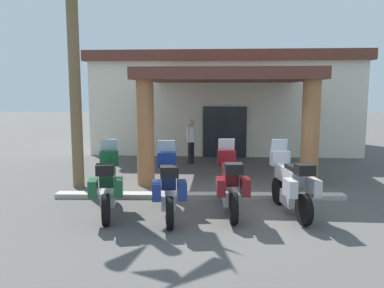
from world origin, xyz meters
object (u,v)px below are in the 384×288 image
object	(u,v)px
motorcycle_blue	(168,186)
palm_tree_roadside	(72,10)
motel_building	(224,101)
motorcycle_green	(108,184)
motorcycle_silver	(291,184)
motorcycle_maroon	(230,183)
pedestrian	(191,138)

from	to	relation	value
motorcycle_blue	palm_tree_roadside	distance (m)	5.76
motorcycle_blue	motel_building	bearing A→B (deg)	-16.51
motorcycle_green	motorcycle_silver	world-z (taller)	same
motorcycle_maroon	motel_building	bearing A→B (deg)	-4.68
motorcycle_green	palm_tree_roadside	bearing A→B (deg)	20.55
motorcycle_silver	motorcycle_maroon	bearing A→B (deg)	78.93
motel_building	motorcycle_silver	size ratio (longest dim) A/B	5.60
motorcycle_green	pedestrian	world-z (taller)	pedestrian
motorcycle_maroon	palm_tree_roadside	xyz separation A→B (m)	(-4.21, 2.33, 4.25)
palm_tree_roadside	motorcycle_silver	bearing A→B (deg)	-23.16
motorcycle_silver	pedestrian	bearing A→B (deg)	13.12
motel_building	motorcycle_green	size ratio (longest dim) A/B	5.61
motel_building	pedestrian	bearing A→B (deg)	-105.80
motorcycle_silver	pedestrian	world-z (taller)	pedestrian
motorcycle_blue	pedestrian	size ratio (longest dim) A/B	1.32
palm_tree_roadside	pedestrian	bearing A→B (deg)	49.44
motorcycle_green	motel_building	bearing A→B (deg)	-26.52
motorcycle_maroon	palm_tree_roadside	size ratio (longest dim) A/B	0.33
motorcycle_green	pedestrian	xyz separation A→B (m)	(1.72, 6.20, 0.27)
pedestrian	palm_tree_roadside	size ratio (longest dim) A/B	0.25
motorcycle_blue	motorcycle_maroon	size ratio (longest dim) A/B	1.00
motel_building	motorcycle_green	bearing A→B (deg)	-104.04
motorcycle_blue	motorcycle_maroon	xyz separation A→B (m)	(1.38, 0.34, 0.00)
motorcycle_green	motorcycle_blue	bearing A→B (deg)	-107.04
motorcycle_green	motorcycle_maroon	xyz separation A→B (m)	(2.75, 0.17, 0.00)
motorcycle_blue	pedestrian	distance (m)	6.39
pedestrian	palm_tree_roadside	bearing A→B (deg)	-96.71
motorcycle_green	pedestrian	distance (m)	6.44
motorcycle_silver	motorcycle_green	bearing A→B (deg)	82.96
motorcycle_green	pedestrian	size ratio (longest dim) A/B	1.31
motorcycle_maroon	motorcycle_blue	bearing A→B (deg)	101.76
motel_building	motorcycle_green	xyz separation A→B (m)	(-3.21, -10.66, -1.56)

